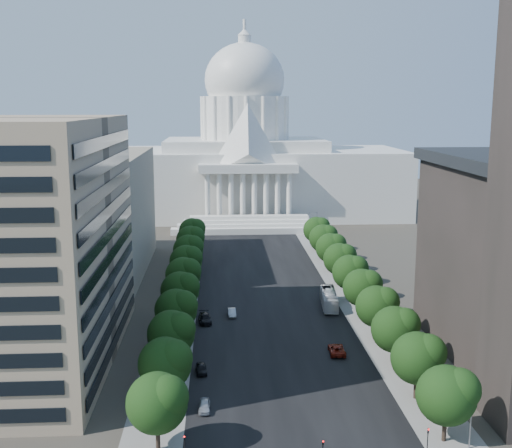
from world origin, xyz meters
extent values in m
cube|color=black|center=(0.00, 90.00, 0.00)|extent=(30.00, 260.00, 0.01)
cube|color=gray|center=(-19.00, 90.00, 0.00)|extent=(8.00, 260.00, 0.02)
cube|color=gray|center=(19.00, 90.00, 0.00)|extent=(8.00, 260.00, 0.02)
cube|color=white|center=(0.00, 185.00, 12.50)|extent=(120.00, 50.00, 25.00)
cube|color=white|center=(0.00, 185.00, 27.00)|extent=(60.00, 40.00, 4.00)
cube|color=white|center=(0.00, 158.00, 20.50)|extent=(34.00, 8.00, 3.00)
cylinder|color=white|center=(0.00, 185.00, 37.00)|extent=(32.00, 32.00, 16.00)
ellipsoid|color=white|center=(0.00, 185.00, 51.00)|extent=(30.00, 30.00, 27.60)
cylinder|color=white|center=(0.00, 185.00, 64.00)|extent=(4.80, 4.80, 7.00)
cone|color=white|center=(0.00, 185.00, 68.50)|extent=(5.20, 5.20, 2.50)
cylinder|color=white|center=(0.00, 185.00, 71.00)|extent=(1.20, 1.20, 4.00)
cube|color=gray|center=(-48.00, 100.00, 15.00)|extent=(38.00, 52.00, 30.00)
cylinder|color=#33261C|center=(-18.00, 12.00, 1.47)|extent=(0.56, 0.56, 2.94)
sphere|color=black|center=(-18.00, 12.00, 6.17)|extent=(7.60, 7.60, 7.60)
sphere|color=black|center=(-16.67, 11.24, 7.31)|extent=(5.32, 5.32, 5.32)
cylinder|color=#33261C|center=(-18.00, 24.00, 1.47)|extent=(0.56, 0.56, 2.94)
sphere|color=black|center=(-18.00, 24.00, 6.17)|extent=(7.60, 7.60, 7.60)
sphere|color=black|center=(-16.67, 23.24, 7.31)|extent=(5.32, 5.32, 5.32)
cylinder|color=#33261C|center=(-18.00, 36.00, 1.47)|extent=(0.56, 0.56, 2.94)
sphere|color=black|center=(-18.00, 36.00, 6.17)|extent=(7.60, 7.60, 7.60)
sphere|color=black|center=(-16.67, 35.24, 7.31)|extent=(5.32, 5.32, 5.32)
cylinder|color=#33261C|center=(-18.00, 48.00, 1.47)|extent=(0.56, 0.56, 2.94)
sphere|color=black|center=(-18.00, 48.00, 6.17)|extent=(7.60, 7.60, 7.60)
sphere|color=black|center=(-16.67, 47.24, 7.31)|extent=(5.32, 5.32, 5.32)
cylinder|color=#33261C|center=(-18.00, 60.00, 1.47)|extent=(0.56, 0.56, 2.94)
sphere|color=black|center=(-18.00, 60.00, 6.17)|extent=(7.60, 7.60, 7.60)
sphere|color=black|center=(-16.67, 59.24, 7.31)|extent=(5.32, 5.32, 5.32)
cylinder|color=#33261C|center=(-18.00, 72.00, 1.47)|extent=(0.56, 0.56, 2.94)
sphere|color=black|center=(-18.00, 72.00, 6.17)|extent=(7.60, 7.60, 7.60)
sphere|color=black|center=(-16.67, 71.24, 7.31)|extent=(5.32, 5.32, 5.32)
cylinder|color=#33261C|center=(-18.00, 84.00, 1.47)|extent=(0.56, 0.56, 2.94)
sphere|color=black|center=(-18.00, 84.00, 6.17)|extent=(7.60, 7.60, 7.60)
sphere|color=black|center=(-16.67, 83.24, 7.31)|extent=(5.32, 5.32, 5.32)
cylinder|color=#33261C|center=(-18.00, 96.00, 1.47)|extent=(0.56, 0.56, 2.94)
sphere|color=black|center=(-18.00, 96.00, 6.17)|extent=(7.60, 7.60, 7.60)
sphere|color=black|center=(-16.67, 95.24, 7.31)|extent=(5.32, 5.32, 5.32)
cylinder|color=#33261C|center=(-18.00, 108.00, 1.47)|extent=(0.56, 0.56, 2.94)
sphere|color=black|center=(-18.00, 108.00, 6.17)|extent=(7.60, 7.60, 7.60)
sphere|color=black|center=(-16.67, 107.24, 7.31)|extent=(5.32, 5.32, 5.32)
cylinder|color=#33261C|center=(-18.00, 120.00, 1.47)|extent=(0.56, 0.56, 2.94)
sphere|color=black|center=(-18.00, 120.00, 6.17)|extent=(7.60, 7.60, 7.60)
sphere|color=black|center=(-16.67, 119.24, 7.31)|extent=(5.32, 5.32, 5.32)
cylinder|color=#33261C|center=(18.00, 12.00, 1.47)|extent=(0.56, 0.56, 2.94)
sphere|color=black|center=(18.00, 12.00, 6.17)|extent=(7.60, 7.60, 7.60)
sphere|color=black|center=(19.33, 11.24, 7.31)|extent=(5.32, 5.32, 5.32)
cylinder|color=#33261C|center=(18.00, 24.00, 1.47)|extent=(0.56, 0.56, 2.94)
sphere|color=black|center=(18.00, 24.00, 6.17)|extent=(7.60, 7.60, 7.60)
sphere|color=black|center=(19.33, 23.24, 7.31)|extent=(5.32, 5.32, 5.32)
cylinder|color=#33261C|center=(18.00, 36.00, 1.47)|extent=(0.56, 0.56, 2.94)
sphere|color=black|center=(18.00, 36.00, 6.17)|extent=(7.60, 7.60, 7.60)
sphere|color=black|center=(19.33, 35.24, 7.31)|extent=(5.32, 5.32, 5.32)
cylinder|color=#33261C|center=(18.00, 48.00, 1.47)|extent=(0.56, 0.56, 2.94)
sphere|color=black|center=(18.00, 48.00, 6.17)|extent=(7.60, 7.60, 7.60)
sphere|color=black|center=(19.33, 47.24, 7.31)|extent=(5.32, 5.32, 5.32)
cylinder|color=#33261C|center=(18.00, 60.00, 1.47)|extent=(0.56, 0.56, 2.94)
sphere|color=black|center=(18.00, 60.00, 6.17)|extent=(7.60, 7.60, 7.60)
sphere|color=black|center=(19.33, 59.24, 7.31)|extent=(5.32, 5.32, 5.32)
cylinder|color=#33261C|center=(18.00, 72.00, 1.47)|extent=(0.56, 0.56, 2.94)
sphere|color=black|center=(18.00, 72.00, 6.17)|extent=(7.60, 7.60, 7.60)
sphere|color=black|center=(19.33, 71.24, 7.31)|extent=(5.32, 5.32, 5.32)
cylinder|color=#33261C|center=(18.00, 84.00, 1.47)|extent=(0.56, 0.56, 2.94)
sphere|color=black|center=(18.00, 84.00, 6.17)|extent=(7.60, 7.60, 7.60)
sphere|color=black|center=(19.33, 83.24, 7.31)|extent=(5.32, 5.32, 5.32)
cylinder|color=#33261C|center=(18.00, 96.00, 1.47)|extent=(0.56, 0.56, 2.94)
sphere|color=black|center=(18.00, 96.00, 6.17)|extent=(7.60, 7.60, 7.60)
sphere|color=black|center=(19.33, 95.24, 7.31)|extent=(5.32, 5.32, 5.32)
cylinder|color=#33261C|center=(18.00, 108.00, 1.47)|extent=(0.56, 0.56, 2.94)
sphere|color=black|center=(18.00, 108.00, 6.17)|extent=(7.60, 7.60, 7.60)
sphere|color=black|center=(19.33, 107.24, 7.31)|extent=(5.32, 5.32, 5.32)
cylinder|color=#33261C|center=(18.00, 120.00, 1.47)|extent=(0.56, 0.56, 2.94)
sphere|color=black|center=(18.00, 120.00, 6.17)|extent=(7.60, 7.60, 7.60)
sphere|color=black|center=(19.33, 119.24, 7.31)|extent=(5.32, 5.32, 5.32)
imported|color=black|center=(-14.50, 8.00, 3.75)|extent=(0.18, 0.44, 1.10)
sphere|color=#FF0C0C|center=(-14.50, 7.82, 3.90)|extent=(0.18, 0.18, 0.18)
cylinder|color=black|center=(14.50, 8.00, 2.00)|extent=(0.12, 0.12, 4.00)
imported|color=black|center=(14.50, 8.00, 3.75)|extent=(0.18, 0.44, 1.10)
sphere|color=#FF0C0C|center=(14.50, 7.82, 3.90)|extent=(0.18, 0.18, 0.18)
imported|color=black|center=(1.50, 6.00, 3.75)|extent=(0.18, 0.44, 1.10)
sphere|color=#FF0C0C|center=(1.50, 5.82, 3.90)|extent=(0.18, 0.18, 0.18)
cylinder|color=gray|center=(20.50, 10.00, 4.50)|extent=(0.18, 0.18, 9.00)
cylinder|color=gray|center=(19.30, 10.00, 8.80)|extent=(2.40, 0.14, 0.14)
sphere|color=gray|center=(18.20, 10.00, 8.70)|extent=(0.44, 0.44, 0.44)
cylinder|color=gray|center=(20.50, 35.00, 4.50)|extent=(0.18, 0.18, 9.00)
cylinder|color=gray|center=(19.30, 35.00, 8.80)|extent=(2.40, 0.14, 0.14)
sphere|color=gray|center=(18.20, 35.00, 8.70)|extent=(0.44, 0.44, 0.44)
cylinder|color=gray|center=(20.50, 60.00, 4.50)|extent=(0.18, 0.18, 9.00)
cylinder|color=gray|center=(19.30, 60.00, 8.80)|extent=(2.40, 0.14, 0.14)
sphere|color=gray|center=(18.20, 60.00, 8.70)|extent=(0.44, 0.44, 0.44)
cylinder|color=gray|center=(20.50, 85.00, 4.50)|extent=(0.18, 0.18, 9.00)
cylinder|color=gray|center=(19.30, 85.00, 8.80)|extent=(2.40, 0.14, 0.14)
sphere|color=gray|center=(18.20, 85.00, 8.70)|extent=(0.44, 0.44, 0.44)
cylinder|color=gray|center=(20.50, 110.00, 4.50)|extent=(0.18, 0.18, 9.00)
cylinder|color=gray|center=(19.30, 110.00, 8.80)|extent=(2.40, 0.14, 0.14)
sphere|color=gray|center=(18.20, 110.00, 8.70)|extent=(0.44, 0.44, 0.44)
cylinder|color=gray|center=(20.50, 135.00, 4.50)|extent=(0.18, 0.18, 9.00)
cylinder|color=gray|center=(19.30, 135.00, 8.80)|extent=(2.40, 0.14, 0.14)
sphere|color=gray|center=(18.20, 135.00, 8.70)|extent=(0.44, 0.44, 0.44)
imported|color=black|center=(-13.27, 34.74, 0.71)|extent=(2.10, 4.31, 1.42)
imported|color=#9B9DA2|center=(-7.81, 62.34, 0.73)|extent=(1.72, 4.47, 1.45)
imported|color=maroon|center=(9.67, 41.36, 0.78)|extent=(2.83, 5.75, 1.57)
imported|color=black|center=(-13.17, 58.70, 0.83)|extent=(2.94, 5.92, 1.65)
imported|color=#B3B5BB|center=(-12.50, 21.87, 0.70)|extent=(1.67, 4.10, 1.39)
imported|color=silver|center=(12.75, 67.05, 1.74)|extent=(4.03, 12.73, 3.49)
camera|label=1|loc=(-10.19, -61.36, 41.98)|focal=45.00mm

